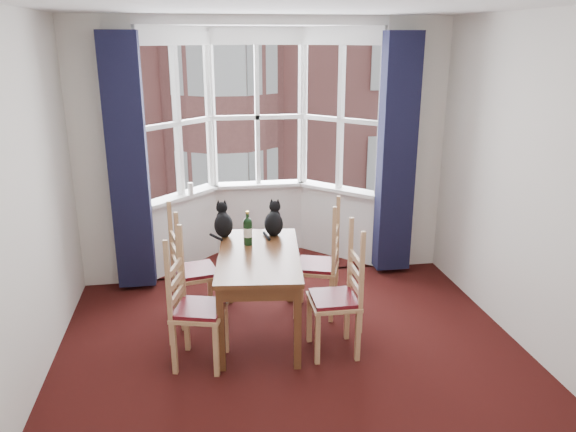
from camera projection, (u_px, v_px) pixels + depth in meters
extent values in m
plane|color=black|center=(303.00, 385.00, 4.35)|extent=(4.50, 4.50, 0.00)
plane|color=white|center=(307.00, 0.00, 3.50)|extent=(4.50, 4.50, 0.00)
plane|color=silver|center=(1.00, 229.00, 3.62)|extent=(0.00, 4.50, 4.50)
plane|color=silver|center=(564.00, 201.00, 4.24)|extent=(0.00, 4.50, 4.50)
plane|color=silver|center=(436.00, 419.00, 1.81)|extent=(4.00, 0.00, 4.00)
cube|color=silver|center=(107.00, 157.00, 5.79)|extent=(0.70, 0.12, 2.80)
cube|color=silver|center=(411.00, 147.00, 6.30)|extent=(0.70, 0.12, 2.80)
cube|color=#171734|center=(128.00, 165.00, 5.67)|extent=(0.38, 0.22, 2.60)
cube|color=#171734|center=(397.00, 156.00, 6.11)|extent=(0.38, 0.22, 2.60)
cube|color=brown|center=(259.00, 256.00, 4.94)|extent=(0.86, 1.40, 0.04)
cube|color=brown|center=(221.00, 330.00, 4.46)|extent=(0.07, 0.07, 0.73)
cube|color=brown|center=(229.00, 269.00, 5.62)|extent=(0.07, 0.07, 0.73)
cube|color=brown|center=(297.00, 328.00, 4.48)|extent=(0.07, 0.07, 0.73)
cube|color=brown|center=(290.00, 268.00, 5.65)|extent=(0.07, 0.07, 0.73)
cube|color=tan|center=(199.00, 310.00, 4.52)|extent=(0.50, 0.51, 0.06)
cube|color=#540E16|center=(199.00, 308.00, 4.52)|extent=(0.45, 0.46, 0.03)
cube|color=tan|center=(196.00, 272.00, 5.26)|extent=(0.48, 0.49, 0.06)
cube|color=#540E16|center=(196.00, 270.00, 5.26)|extent=(0.43, 0.45, 0.03)
cube|color=tan|center=(334.00, 300.00, 4.70)|extent=(0.41, 0.42, 0.06)
cube|color=#540E16|center=(334.00, 298.00, 4.69)|extent=(0.36, 0.38, 0.03)
cube|color=tan|center=(316.00, 266.00, 5.39)|extent=(0.52, 0.53, 0.06)
cube|color=#540E16|center=(316.00, 265.00, 5.39)|extent=(0.47, 0.48, 0.03)
ellipsoid|color=black|center=(224.00, 225.00, 5.33)|extent=(0.20, 0.25, 0.23)
sphere|color=black|center=(222.00, 208.00, 5.36)|extent=(0.12, 0.12, 0.11)
cone|color=black|center=(218.00, 202.00, 5.34)|extent=(0.04, 0.04, 0.05)
cone|color=black|center=(225.00, 202.00, 5.35)|extent=(0.04, 0.04, 0.05)
ellipsoid|color=black|center=(274.00, 224.00, 5.36)|extent=(0.24, 0.28, 0.24)
sphere|color=black|center=(275.00, 207.00, 5.39)|extent=(0.14, 0.14, 0.11)
cone|color=black|center=(272.00, 201.00, 5.38)|extent=(0.05, 0.05, 0.05)
cone|color=black|center=(278.00, 201.00, 5.37)|extent=(0.05, 0.05, 0.05)
cylinder|color=black|center=(248.00, 233.00, 5.11)|extent=(0.08, 0.08, 0.23)
sphere|color=black|center=(248.00, 221.00, 5.08)|extent=(0.07, 0.07, 0.07)
cylinder|color=black|center=(247.00, 217.00, 5.07)|extent=(0.03, 0.03, 0.10)
cylinder|color=gold|center=(247.00, 212.00, 5.06)|extent=(0.03, 0.03, 0.02)
cylinder|color=silver|center=(248.00, 232.00, 5.11)|extent=(0.08, 0.08, 0.09)
cylinder|color=white|center=(191.00, 189.00, 6.39)|extent=(0.06, 0.06, 0.13)
plane|color=#333335|center=(210.00, 176.00, 36.50)|extent=(80.00, 80.00, 0.00)
cube|color=#9A564F|center=(218.00, 91.00, 17.45)|extent=(18.00, 6.00, 14.00)
cylinder|color=#9A564F|center=(223.00, 101.00, 14.63)|extent=(3.20, 3.20, 14.00)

